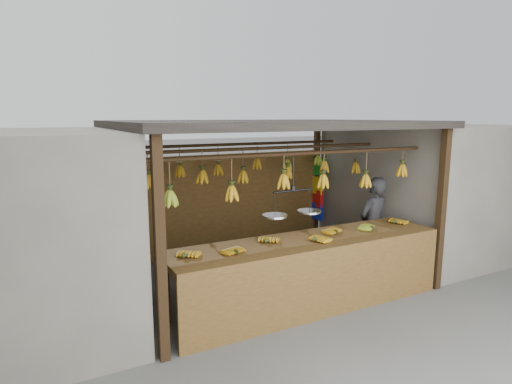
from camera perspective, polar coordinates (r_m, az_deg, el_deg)
ground at (r=6.74m, az=1.21°, el=-11.35°), size 80.00×80.00×0.00m
stall at (r=6.58m, az=-0.12°, el=5.80°), size 4.30×3.30×2.40m
neighbor_right at (r=8.71m, az=22.47°, el=0.64°), size 3.00×3.00×2.30m
counter at (r=5.52m, az=7.70°, el=-8.47°), size 3.75×0.85×0.96m
hanging_bananas at (r=6.32m, az=1.35°, el=2.45°), size 3.65×2.24×0.39m
balance_scale at (r=5.47m, az=4.91°, el=-2.53°), size 0.83×0.32×0.78m
vendor at (r=6.94m, az=15.37°, el=-4.38°), size 0.61×0.45×1.54m
bag_bundles at (r=8.58m, az=8.26°, el=0.22°), size 0.08×0.26×1.25m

